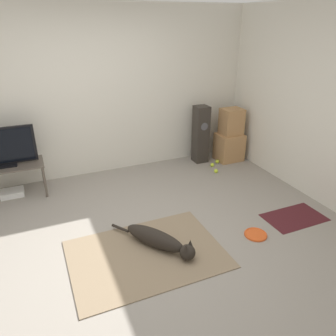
{
  "coord_description": "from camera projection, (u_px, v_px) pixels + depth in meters",
  "views": [
    {
      "loc": [
        -0.9,
        -2.91,
        2.31
      ],
      "look_at": [
        0.72,
        0.84,
        0.45
      ],
      "focal_mm": 35.0,
      "sensor_mm": 36.0,
      "label": 1
    }
  ],
  "objects": [
    {
      "name": "ground_plane",
      "position": [
        139.0,
        242.0,
        3.72
      ],
      "size": [
        12.0,
        12.0,
        0.0
      ],
      "primitive_type": "plane",
      "color": "gray"
    },
    {
      "name": "wall_back",
      "position": [
        91.0,
        94.0,
        4.94
      ],
      "size": [
        8.0,
        0.06,
        2.55
      ],
      "color": "beige",
      "rests_on": "ground_plane"
    },
    {
      "name": "wall_right",
      "position": [
        331.0,
        109.0,
        4.13
      ],
      "size": [
        0.06,
        8.0,
        2.55
      ],
      "color": "beige",
      "rests_on": "ground_plane"
    },
    {
      "name": "area_rug",
      "position": [
        147.0,
        254.0,
        3.53
      ],
      "size": [
        1.62,
        1.15,
        0.01
      ],
      "color": "#847056",
      "rests_on": "ground_plane"
    },
    {
      "name": "dog",
      "position": [
        159.0,
        240.0,
        3.58
      ],
      "size": [
        0.68,
        0.95,
        0.22
      ],
      "color": "black",
      "rests_on": "area_rug"
    },
    {
      "name": "frisbee",
      "position": [
        256.0,
        234.0,
        3.83
      ],
      "size": [
        0.26,
        0.26,
        0.03
      ],
      "color": "#DB511E",
      "rests_on": "ground_plane"
    },
    {
      "name": "cardboard_box_lower",
      "position": [
        229.0,
        147.0,
        5.81
      ],
      "size": [
        0.44,
        0.37,
        0.48
      ],
      "color": "#A87A4C",
      "rests_on": "ground_plane"
    },
    {
      "name": "cardboard_box_upper",
      "position": [
        232.0,
        122.0,
        5.64
      ],
      "size": [
        0.35,
        0.3,
        0.45
      ],
      "color": "#A87A4C",
      "rests_on": "cardboard_box_lower"
    },
    {
      "name": "floor_speaker",
      "position": [
        201.0,
        134.0,
        5.65
      ],
      "size": [
        0.23,
        0.24,
        0.99
      ],
      "color": "#2D2823",
      "rests_on": "ground_plane"
    },
    {
      "name": "tv_stand",
      "position": [
        6.0,
        170.0,
        4.51
      ],
      "size": [
        0.99,
        0.47,
        0.48
      ],
      "color": "brown",
      "rests_on": "ground_plane"
    },
    {
      "name": "tv",
      "position": [
        1.0,
        148.0,
        4.37
      ],
      "size": [
        0.88,
        0.2,
        0.54
      ],
      "color": "black",
      "rests_on": "tv_stand"
    },
    {
      "name": "tennis_ball_by_boxes",
      "position": [
        212.0,
        165.0,
        5.61
      ],
      "size": [
        0.07,
        0.07,
        0.07
      ],
      "color": "#C6E033",
      "rests_on": "ground_plane"
    },
    {
      "name": "tennis_ball_near_speaker",
      "position": [
        216.0,
        171.0,
        5.38
      ],
      "size": [
        0.07,
        0.07,
        0.07
      ],
      "color": "#C6E033",
      "rests_on": "ground_plane"
    },
    {
      "name": "tennis_ball_loose_on_carpet",
      "position": [
        217.0,
        161.0,
        5.74
      ],
      "size": [
        0.07,
        0.07,
        0.07
      ],
      "color": "#C6E033",
      "rests_on": "ground_plane"
    },
    {
      "name": "game_console",
      "position": [
        12.0,
        193.0,
        4.69
      ],
      "size": [
        0.31,
        0.24,
        0.08
      ],
      "color": "white",
      "rests_on": "ground_plane"
    },
    {
      "name": "door_mat",
      "position": [
        294.0,
        217.0,
        4.18
      ],
      "size": [
        0.77,
        0.47,
        0.01
      ],
      "color": "#47191E",
      "rests_on": "ground_plane"
    }
  ]
}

